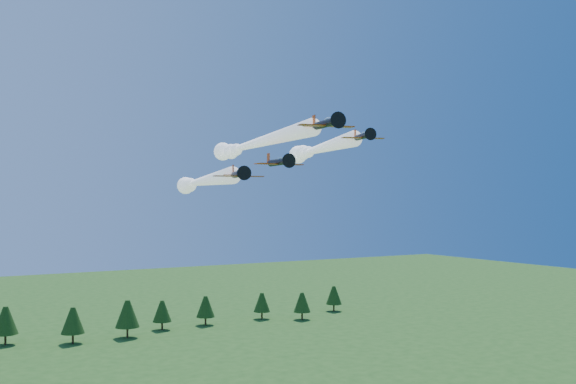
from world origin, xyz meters
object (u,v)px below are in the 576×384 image
plane_lead (253,144)px  plane_slot (278,162)px  plane_left (200,182)px  plane_right (316,150)px

plane_lead → plane_slot: plane_lead is taller
plane_left → plane_right: bearing=-17.5°
plane_slot → plane_right: bearing=47.7°
plane_right → plane_slot: 22.52m
plane_right → plane_left: bearing=165.8°
plane_lead → plane_slot: (-3.44, -15.14, -4.18)m
plane_lead → plane_left: (-5.52, 10.80, -6.47)m
plane_lead → plane_right: 13.16m
plane_right → plane_slot: bearing=-121.7°
plane_lead → plane_left: plane_lead is taller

